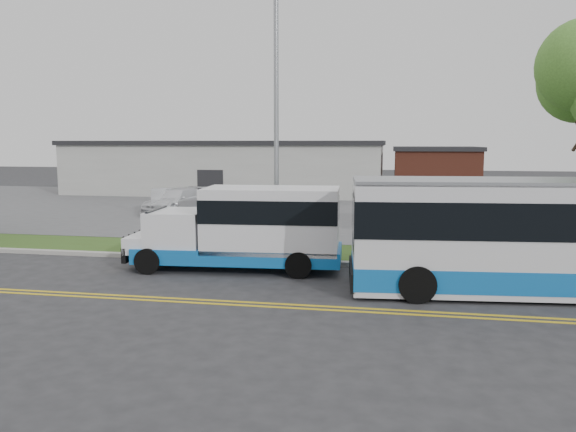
% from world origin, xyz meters
% --- Properties ---
extents(ground, '(140.00, 140.00, 0.00)m').
position_xyz_m(ground, '(0.00, 0.00, 0.00)').
color(ground, '#28282B').
rests_on(ground, ground).
extents(lane_line_north, '(70.00, 0.12, 0.01)m').
position_xyz_m(lane_line_north, '(0.00, -3.85, 0.01)').
color(lane_line_north, gold).
rests_on(lane_line_north, ground).
extents(lane_line_south, '(70.00, 0.12, 0.01)m').
position_xyz_m(lane_line_south, '(0.00, -4.15, 0.01)').
color(lane_line_south, gold).
rests_on(lane_line_south, ground).
extents(curb, '(80.00, 0.30, 0.15)m').
position_xyz_m(curb, '(0.00, 1.10, 0.07)').
color(curb, '#9E9B93').
rests_on(curb, ground).
extents(verge, '(80.00, 3.30, 0.10)m').
position_xyz_m(verge, '(0.00, 2.90, 0.05)').
color(verge, '#364B19').
rests_on(verge, ground).
extents(parking_lot, '(80.00, 25.00, 0.10)m').
position_xyz_m(parking_lot, '(0.00, 17.00, 0.05)').
color(parking_lot, '#4C4C4F').
rests_on(parking_lot, ground).
extents(commercial_building, '(25.40, 10.40, 4.35)m').
position_xyz_m(commercial_building, '(-6.00, 27.00, 2.18)').
color(commercial_building, '#9E9E99').
rests_on(commercial_building, ground).
extents(brick_wing, '(6.30, 7.30, 3.90)m').
position_xyz_m(brick_wing, '(10.50, 26.00, 1.96)').
color(brick_wing, brown).
rests_on(brick_wing, ground).
extents(streetlight_near, '(0.35, 1.53, 9.50)m').
position_xyz_m(streetlight_near, '(3.00, 2.73, 5.23)').
color(streetlight_near, gray).
rests_on(streetlight_near, verge).
extents(shuttle_bus, '(7.33, 2.83, 2.76)m').
position_xyz_m(shuttle_bus, '(2.69, 0.03, 1.47)').
color(shuttle_bus, '#0F5DAC').
rests_on(shuttle_bus, ground).
extents(transit_bus, '(11.82, 3.71, 3.23)m').
position_xyz_m(transit_bus, '(11.96, -1.44, 1.63)').
color(transit_bus, silver).
rests_on(transit_bus, ground).
extents(parked_car_a, '(3.15, 4.53, 1.42)m').
position_xyz_m(parked_car_a, '(-5.95, 13.16, 0.81)').
color(parked_car_a, '#ACAEB3').
rests_on(parked_car_a, parking_lot).
extents(parked_car_b, '(3.31, 5.33, 1.44)m').
position_xyz_m(parked_car_b, '(-5.15, 13.14, 0.82)').
color(parked_car_b, silver).
rests_on(parked_car_b, parking_lot).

